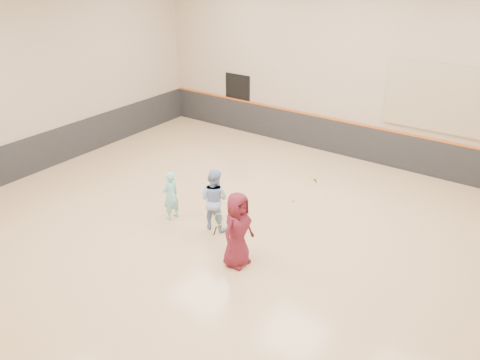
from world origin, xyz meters
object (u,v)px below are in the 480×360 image
Objects in this scene: instructor at (214,199)px; spare_racket at (313,177)px; young_man at (237,230)px; girl at (171,195)px.

instructor is 2.65× the size of spare_racket.
young_man reaches higher than instructor.
instructor is 4.19m from spare_racket.
young_man reaches higher than girl.
girl is 2.20× the size of spare_racket.
instructor is 1.66m from young_man.
spare_racket is (1.94, 4.34, -0.64)m from girl.
instructor reaches higher than girl.
young_man is 2.90× the size of spare_racket.
instructor is (1.21, 0.29, 0.14)m from girl.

